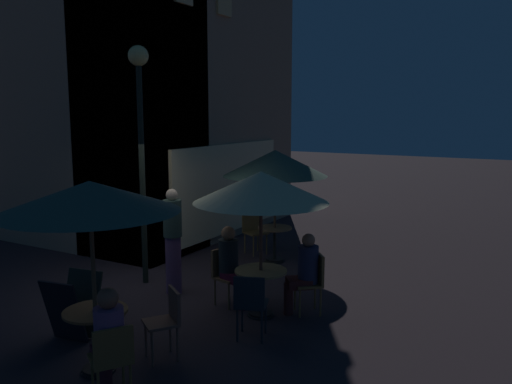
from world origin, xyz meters
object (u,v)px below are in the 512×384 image
(patio_umbrella_2, at_px, (261,188))
(cafe_chair_2, at_px, (253,227))
(patio_umbrella_0, at_px, (90,198))
(patron_standing_3, at_px, (173,241))
(patio_umbrella_1, at_px, (275,163))
(menu_sandwich_board, at_px, (73,307))
(cafe_table_0, at_px, (96,327))
(cafe_chair_4, at_px, (225,271))
(cafe_table_1, at_px, (275,237))
(cafe_chair_0, at_px, (112,356))
(cafe_chair_3, at_px, (314,278))
(patron_seated_0, at_px, (108,337))
(patron_seated_1, at_px, (304,269))
(patron_seated_2, at_px, (231,262))
(street_lamp_near_corner, at_px, (140,114))
(cafe_chair_5, at_px, (250,301))
(cafe_table_2, at_px, (261,281))
(cafe_chair_1, at_px, (167,316))

(patio_umbrella_2, xyz_separation_m, cafe_chair_2, (3.03, 1.88, -1.38))
(patio_umbrella_0, xyz_separation_m, patron_standing_3, (2.61, 0.94, -1.18))
(patio_umbrella_1, bearing_deg, menu_sandwich_board, 172.06)
(cafe_table_0, xyz_separation_m, cafe_chair_4, (2.62, -0.09, -0.03))
(cafe_table_1, bearing_deg, cafe_chair_0, -169.57)
(menu_sandwich_board, xyz_separation_m, cafe_chair_3, (2.46, -2.45, 0.11))
(cafe_chair_3, bearing_deg, patron_standing_3, -29.97)
(cafe_chair_3, distance_m, patron_seated_0, 3.46)
(cafe_chair_2, xyz_separation_m, cafe_chair_4, (-2.86, -1.13, -0.04))
(patron_seated_1, xyz_separation_m, patron_seated_2, (-0.28, 1.14, 0.02))
(cafe_table_0, bearing_deg, street_lamp_near_corner, 31.78)
(patio_umbrella_1, bearing_deg, cafe_table_0, -176.37)
(patio_umbrella_1, bearing_deg, patron_seated_2, -167.73)
(cafe_chair_0, relative_size, cafe_chair_5, 0.98)
(cafe_table_2, height_order, cafe_chair_4, cafe_chair_4)
(patio_umbrella_0, relative_size, patron_seated_2, 1.78)
(cafe_table_1, relative_size, patio_umbrella_2, 0.33)
(cafe_chair_3, bearing_deg, cafe_chair_1, 28.06)
(street_lamp_near_corner, height_order, cafe_table_2, street_lamp_near_corner)
(patron_seated_2, distance_m, patron_standing_3, 1.18)
(cafe_chair_4, relative_size, patron_seated_2, 0.70)
(menu_sandwich_board, height_order, cafe_table_0, menu_sandwich_board)
(cafe_table_1, xyz_separation_m, cafe_chair_1, (-4.43, -0.81, 0.02))
(cafe_table_1, relative_size, patron_seated_0, 0.57)
(cafe_table_2, relative_size, cafe_chair_4, 0.87)
(patron_standing_3, bearing_deg, cafe_chair_3, -104.67)
(cafe_chair_1, bearing_deg, patron_standing_3, -108.36)
(cafe_chair_2, bearing_deg, cafe_chair_1, -45.97)
(cafe_chair_2, distance_m, patron_standing_3, 2.90)
(cafe_table_1, bearing_deg, cafe_chair_4, -170.62)
(patron_seated_2, bearing_deg, cafe_chair_4, -180.00)
(cafe_chair_5, bearing_deg, patio_umbrella_0, 125.39)
(patio_umbrella_2, relative_size, cafe_chair_1, 2.50)
(cafe_chair_3, relative_size, patron_seated_2, 0.72)
(patron_seated_0, distance_m, patron_seated_1, 3.34)
(cafe_table_2, relative_size, cafe_chair_5, 0.86)
(patron_standing_3, bearing_deg, patron_seated_1, -106.48)
(patio_umbrella_1, height_order, patron_seated_2, patio_umbrella_1)
(street_lamp_near_corner, height_order, patron_seated_1, street_lamp_near_corner)
(cafe_table_1, height_order, cafe_chair_2, cafe_chair_2)
(patio_umbrella_2, height_order, cafe_chair_5, patio_umbrella_2)
(cafe_table_0, xyz_separation_m, cafe_chair_0, (-0.45, -0.70, -0.00))
(patio_umbrella_2, height_order, patron_seated_0, patio_umbrella_2)
(cafe_chair_2, bearing_deg, cafe_table_1, -0.00)
(menu_sandwich_board, relative_size, patron_seated_1, 0.70)
(patio_umbrella_1, xyz_separation_m, patio_umbrella_2, (-2.67, -1.17, -0.07))
(cafe_table_2, bearing_deg, patio_umbrella_1, 23.56)
(menu_sandwich_board, xyz_separation_m, patron_seated_0, (-0.87, -1.56, 0.26))
(cafe_chair_4, bearing_deg, cafe_chair_2, 123.84)
(cafe_table_2, height_order, cafe_chair_0, cafe_chair_0)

